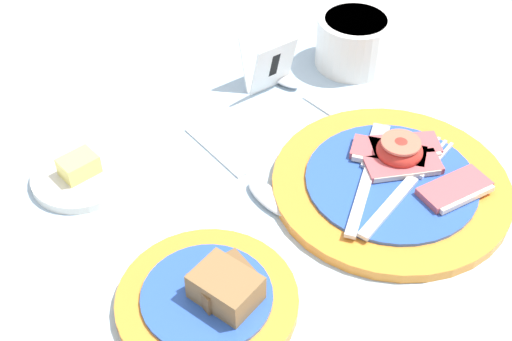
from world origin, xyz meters
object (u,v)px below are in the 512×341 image
Objects in this scene: number_card at (268,62)px; teaspoon_by_saucer at (294,85)px; teaspoon_near_cup at (255,185)px; butter_dish at (81,174)px; sugar_cup at (354,40)px; breakfast_plate at (393,180)px; bread_plate at (211,297)px.

teaspoon_by_saucer is at bearing -43.23° from number_card.
butter_dish is at bearing -131.92° from teaspoon_near_cup.
sugar_cup is 0.52× the size of teaspoon_by_saucer.
breakfast_plate is 0.25m from bread_plate.
teaspoon_near_cup is at bearing -148.61° from sugar_cup.
bread_plate is 2.34× the size of number_card.
breakfast_plate is 3.55× the size of number_card.
breakfast_plate is at bearing -32.34° from butter_dish.
sugar_cup is 0.40m from butter_dish.
number_card is (0.22, 0.27, 0.03)m from bread_plate.
number_card is 0.38× the size of teaspoon_by_saucer.
teaspoon_by_saucer is at bearing -174.63° from sugar_cup.
number_card is (-0.02, 0.23, 0.03)m from breakfast_plate.
butter_dish is at bearing 147.66° from breakfast_plate.
bread_plate is (-0.25, -0.04, 0.00)m from breakfast_plate.
bread_plate reaches higher than teaspoon_near_cup.
number_card is at bearing 95.57° from breakfast_plate.
sugar_cup is 0.13m from number_card.
butter_dish is 1.50× the size of number_card.
bread_plate is 1.56× the size of butter_dish.
teaspoon_by_saucer is at bearing 127.08° from teaspoon_near_cup.
bread_plate is at bearing -170.80° from breakfast_plate.
sugar_cup reaches higher than teaspoon_by_saucer.
bread_plate is at bearing -78.56° from butter_dish.
number_card reaches higher than bread_plate.
teaspoon_near_cup is (-0.13, 0.08, -0.01)m from breakfast_plate.
bread_plate reaches higher than breakfast_plate.
breakfast_plate is 1.52× the size of bread_plate.
breakfast_plate is 0.24m from sugar_cup.
breakfast_plate is at bearing 9.20° from bread_plate.
number_card reaches higher than butter_dish.
teaspoon_by_saucer is at bearing 44.81° from bread_plate.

